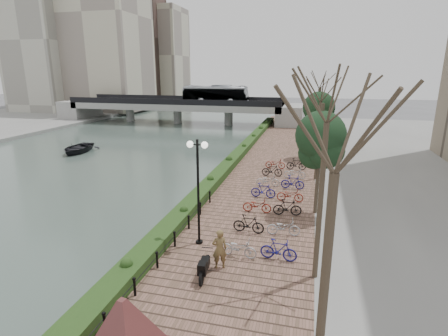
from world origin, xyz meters
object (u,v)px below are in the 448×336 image
(pedestrian, at_px, (220,249))
(boat, at_px, (77,148))
(lamppost, at_px, (198,171))
(motorcycle, at_px, (204,265))

(pedestrian, bearing_deg, boat, -65.91)
(lamppost, height_order, motorcycle, lamppost)
(lamppost, xyz_separation_m, boat, (-19.83, 17.53, -3.70))
(motorcycle, relative_size, pedestrian, 0.89)
(lamppost, height_order, boat, lamppost)
(lamppost, distance_m, motorcycle, 4.38)
(lamppost, xyz_separation_m, pedestrian, (1.56, -1.94, -2.84))
(boat, bearing_deg, motorcycle, -50.11)
(lamppost, relative_size, pedestrian, 2.92)
(motorcycle, relative_size, boat, 0.32)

